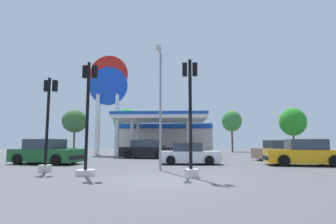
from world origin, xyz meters
TOP-DOWN VIEW (x-y plane):
  - ground_plane at (0.00, 0.00)m, footprint 90.00×90.00m
  - gas_station at (-1.62, 24.05)m, footprint 11.97×13.23m
  - station_pole_sign at (-7.95, 19.74)m, footprint 4.54×0.56m
  - car_0 at (-11.46, 13.73)m, footprint 4.34×2.28m
  - car_1 at (-2.58, 13.56)m, footprint 4.90×2.76m
  - car_2 at (-8.42, 6.94)m, footprint 4.85×2.73m
  - car_3 at (1.06, 7.30)m, footprint 3.95×1.83m
  - car_4 at (8.56, 11.26)m, footprint 4.70×2.64m
  - car_5 at (8.16, 6.61)m, footprint 4.70×2.46m
  - traffic_signal_0 at (-6.11, 2.43)m, footprint 0.65×0.66m
  - traffic_signal_1 at (0.94, 0.66)m, footprint 0.65×0.68m
  - traffic_signal_2 at (-3.60, 1.03)m, footprint 0.82×0.82m
  - tree_0 at (-15.81, 29.55)m, footprint 3.78×3.78m
  - tree_1 at (-8.08, 31.04)m, footprint 4.05×4.05m
  - tree_2 at (0.79, 29.37)m, footprint 3.12×3.12m
  - tree_3 at (8.43, 31.21)m, footprint 3.05×3.05m
  - tree_4 at (17.04, 29.50)m, footprint 3.80×3.80m
  - corner_streetlamp at (-0.53, 3.09)m, footprint 0.24×1.48m

SIDE VIEW (x-z plane):
  - ground_plane at x=0.00m, z-range 0.00..0.00m
  - car_3 at x=1.06m, z-range -0.07..1.34m
  - car_0 at x=-11.46m, z-range -0.07..1.42m
  - car_4 at x=8.56m, z-range -0.08..1.51m
  - car_5 at x=8.16m, z-range -0.08..1.54m
  - car_2 at x=-8.42m, z-range -0.08..1.56m
  - car_1 at x=-2.58m, z-range -0.08..1.58m
  - traffic_signal_2 at x=-3.60m, z-range -0.75..4.27m
  - traffic_signal_0 at x=-6.11m, z-range -0.43..4.26m
  - traffic_signal_1 at x=0.94m, z-range -0.55..4.41m
  - gas_station at x=-1.62m, z-range -0.03..4.40m
  - corner_streetlamp at x=-0.53m, z-range 0.68..6.90m
  - tree_2 at x=0.79m, z-range 1.08..6.66m
  - tree_4 at x=17.04m, z-range 1.18..7.65m
  - tree_0 at x=-15.81m, z-range 1.44..7.84m
  - tree_3 at x=8.43m, z-range 1.52..7.88m
  - tree_1 at x=-8.08m, z-range 1.45..8.09m
  - station_pole_sign at x=-7.95m, z-range 1.57..13.21m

